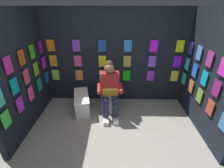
% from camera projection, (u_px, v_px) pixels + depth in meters
% --- Properties ---
extents(ground_plane, '(30.00, 30.00, 0.00)m').
position_uv_depth(ground_plane, '(113.00, 163.00, 2.48)').
color(ground_plane, gray).
extents(display_wall_back, '(3.36, 0.14, 2.18)m').
position_uv_depth(display_wall_back, '(115.00, 58.00, 3.72)').
color(display_wall_back, black).
rests_on(display_wall_back, ground).
extents(display_wall_left, '(0.14, 1.89, 2.18)m').
position_uv_depth(display_wall_left, '(210.00, 75.00, 2.80)').
color(display_wall_left, black).
rests_on(display_wall_left, ground).
extents(display_wall_right, '(0.14, 1.89, 2.18)m').
position_uv_depth(display_wall_right, '(21.00, 73.00, 2.87)').
color(display_wall_right, black).
rests_on(display_wall_right, ground).
extents(toilet, '(0.42, 0.57, 0.77)m').
position_uv_depth(toilet, '(109.00, 95.00, 3.69)').
color(toilet, white).
rests_on(toilet, ground).
extents(person_reading, '(0.55, 0.71, 1.19)m').
position_uv_depth(person_reading, '(110.00, 89.00, 3.36)').
color(person_reading, maroon).
rests_on(person_reading, ground).
extents(comic_longbox_near, '(0.48, 0.82, 0.39)m').
position_uv_depth(comic_longbox_near, '(82.00, 102.00, 3.66)').
color(comic_longbox_near, white).
rests_on(comic_longbox_near, ground).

